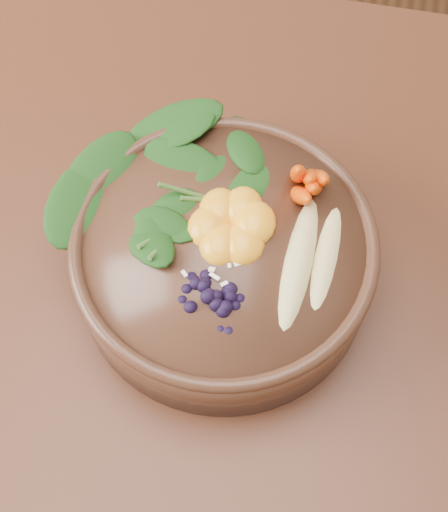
{
  "coord_description": "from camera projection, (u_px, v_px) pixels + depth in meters",
  "views": [
    {
      "loc": [
        0.2,
        -0.33,
        1.45
      ],
      "look_at": [
        0.13,
        0.0,
        0.8
      ],
      "focal_mm": 50.0,
      "sensor_mm": 36.0,
      "label": 1
    }
  ],
  "objects": [
    {
      "name": "coconut_flakes",
      "position": [
        220.0,
        258.0,
        0.69
      ],
      "size": [
        0.1,
        0.08,
        0.01
      ],
      "primitive_type": null,
      "rotation": [
        0.0,
        0.0,
        -0.08
      ],
      "color": "white",
      "rests_on": "stoneware_bowl"
    },
    {
      "name": "dining_table",
      "position": [
        118.0,
        292.0,
        0.87
      ],
      "size": [
        1.6,
        0.9,
        0.75
      ],
      "color": "#331C0C",
      "rests_on": "ground"
    },
    {
      "name": "stoneware_bowl",
      "position": [
        224.0,
        261.0,
        0.74
      ],
      "size": [
        0.33,
        0.33,
        0.08
      ],
      "primitive_type": "cylinder",
      "rotation": [
        0.0,
        0.0,
        -0.08
      ],
      "color": "#4E2D1E",
      "rests_on": "dining_table"
    },
    {
      "name": "kale_heap",
      "position": [
        196.0,
        166.0,
        0.72
      ],
      "size": [
        0.21,
        0.2,
        0.05
      ],
      "primitive_type": null,
      "rotation": [
        0.0,
        0.0,
        -0.08
      ],
      "color": "#1C4116",
      "rests_on": "stoneware_bowl"
    },
    {
      "name": "ground",
      "position": [
        160.0,
        428.0,
        1.45
      ],
      "size": [
        4.0,
        4.0,
        0.0
      ],
      "primitive_type": "plane",
      "color": "#381E0F",
      "rests_on": "ground"
    },
    {
      "name": "mandarin_cluster",
      "position": [
        232.0,
        217.0,
        0.7
      ],
      "size": [
        0.1,
        0.1,
        0.03
      ],
      "primitive_type": null,
      "rotation": [
        0.0,
        0.0,
        -0.08
      ],
      "color": "#FFA119",
      "rests_on": "stoneware_bowl"
    },
    {
      "name": "blueberry_pile",
      "position": [
        208.0,
        289.0,
        0.66
      ],
      "size": [
        0.15,
        0.12,
        0.04
      ],
      "primitive_type": null,
      "rotation": [
        0.0,
        0.0,
        -0.08
      ],
      "color": "black",
      "rests_on": "stoneware_bowl"
    },
    {
      "name": "banana_halves",
      "position": [
        314.0,
        252.0,
        0.68
      ],
      "size": [
        0.06,
        0.17,
        0.03
      ],
      "rotation": [
        0.0,
        0.0,
        -0.08
      ],
      "color": "#E0CC84",
      "rests_on": "stoneware_bowl"
    },
    {
      "name": "carrot_cluster",
      "position": [
        302.0,
        163.0,
        0.7
      ],
      "size": [
        0.07,
        0.07,
        0.08
      ],
      "primitive_type": null,
      "rotation": [
        0.0,
        0.0,
        -0.08
      ],
      "color": "#EE4001",
      "rests_on": "stoneware_bowl"
    }
  ]
}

